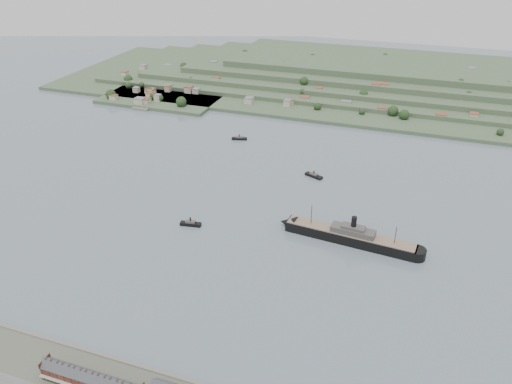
% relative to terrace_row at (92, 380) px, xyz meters
% --- Properties ---
extents(ground, '(1400.00, 1400.00, 0.00)m').
position_rel_terrace_row_xyz_m(ground, '(10.00, 168.02, -6.84)').
color(ground, slate).
rests_on(ground, ground).
extents(terrace_row, '(55.60, 9.80, 11.07)m').
position_rel_terrace_row_xyz_m(terrace_row, '(0.00, 0.00, 0.00)').
color(terrace_row, '#442218').
rests_on(terrace_row, ground).
extents(far_peninsula, '(760.00, 309.00, 30.00)m').
position_rel_terrace_row_xyz_m(far_peninsula, '(37.91, 561.12, 5.04)').
color(far_peninsula, '#3B5136').
rests_on(far_peninsula, ground).
extents(steamship, '(107.95, 22.22, 25.89)m').
position_rel_terrace_row_xyz_m(steamship, '(94.84, 172.06, -2.06)').
color(steamship, black).
rests_on(steamship, ground).
extents(tugboat, '(16.62, 6.76, 7.27)m').
position_rel_terrace_row_xyz_m(tugboat, '(-20.98, 153.67, -5.07)').
color(tugboat, black).
rests_on(tugboat, ground).
extents(ferry_west, '(16.68, 8.37, 6.03)m').
position_rel_terrace_row_xyz_m(ferry_west, '(-46.59, 324.45, -5.39)').
color(ferry_west, black).
rests_on(ferry_west, ground).
extents(ferry_east, '(17.70, 10.89, 6.44)m').
position_rel_terrace_row_xyz_m(ferry_east, '(48.77, 264.88, -5.29)').
color(ferry_east, black).
rests_on(ferry_east, ground).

